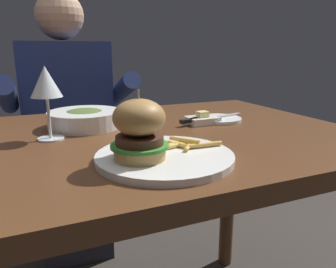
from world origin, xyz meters
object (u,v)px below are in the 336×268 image
at_px(main_plate, 165,157).
at_px(soup_bowl, 85,118).
at_px(burger_sandwich, 139,129).
at_px(bread_plate, 219,119).
at_px(butter_dish, 202,120).
at_px(table_knife, 207,118).
at_px(diner_person, 70,140).
at_px(wine_glass, 46,84).

height_order(main_plate, soup_bowl, soup_bowl).
relative_size(main_plate, burger_sandwich, 2.11).
distance_m(bread_plate, butter_dish, 0.07).
xyz_separation_m(table_knife, soup_bowl, (-0.34, 0.09, 0.01)).
relative_size(bread_plate, diner_person, 0.11).
relative_size(table_knife, diner_person, 0.19).
height_order(burger_sandwich, butter_dish, burger_sandwich).
relative_size(main_plate, diner_person, 0.23).
relative_size(bread_plate, table_knife, 0.58).
bearing_deg(bread_plate, butter_dish, -169.08).
height_order(soup_bowl, diner_person, diner_person).
height_order(wine_glass, butter_dish, wine_glass).
xyz_separation_m(main_plate, bread_plate, (0.29, 0.27, -0.00)).
relative_size(burger_sandwich, diner_person, 0.11).
bearing_deg(soup_bowl, butter_dish, -16.01).
distance_m(wine_glass, diner_person, 0.71).
bearing_deg(burger_sandwich, bread_plate, 38.66).
relative_size(bread_plate, soup_bowl, 0.66).
relative_size(table_knife, soup_bowl, 1.14).
bearing_deg(wine_glass, soup_bowl, 44.48).
relative_size(wine_glass, table_knife, 0.76).
distance_m(main_plate, burger_sandwich, 0.08).
bearing_deg(main_plate, wine_glass, 127.28).
bearing_deg(main_plate, burger_sandwich, -170.62).
bearing_deg(burger_sandwich, diner_person, 91.78).
distance_m(soup_bowl, diner_person, 0.57).
relative_size(burger_sandwich, wine_glass, 0.73).
bearing_deg(table_knife, main_plate, -133.19).
bearing_deg(burger_sandwich, table_knife, 42.06).
bearing_deg(table_knife, butter_dish, -169.84).
xyz_separation_m(butter_dish, soup_bowl, (-0.32, 0.09, 0.01)).
height_order(bread_plate, diner_person, diner_person).
distance_m(bread_plate, soup_bowl, 0.40).
relative_size(main_plate, table_knife, 1.18).
distance_m(main_plate, wine_glass, 0.34).
distance_m(wine_glass, table_knife, 0.45).
xyz_separation_m(soup_bowl, diner_person, (0.01, 0.53, -0.20)).
bearing_deg(diner_person, wine_glass, -100.01).
height_order(wine_glass, bread_plate, wine_glass).
bearing_deg(wine_glass, diner_person, 79.99).
bearing_deg(main_plate, table_knife, 46.81).
bearing_deg(main_plate, butter_dish, 48.39).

